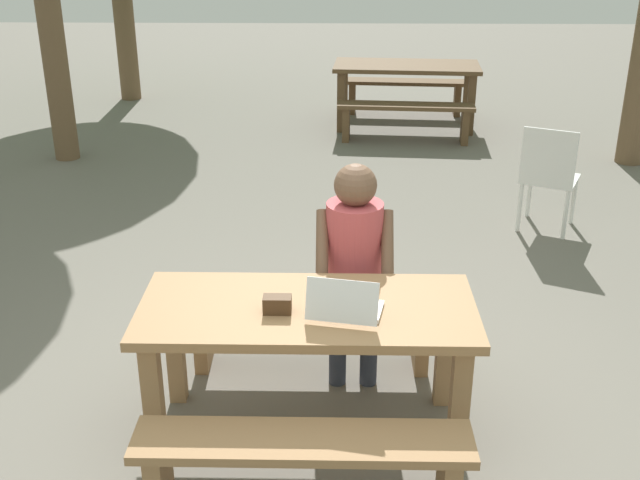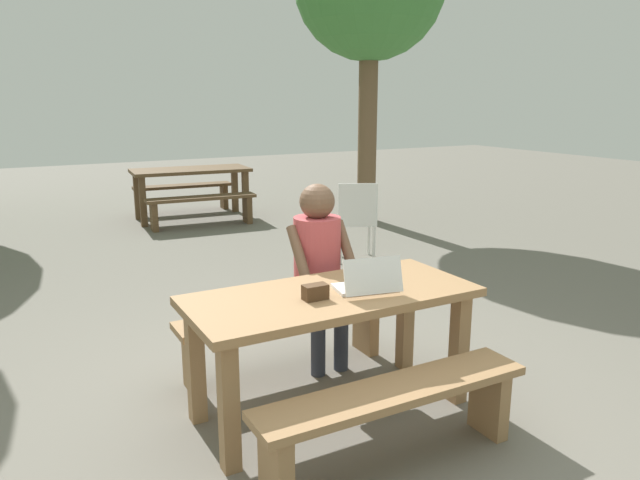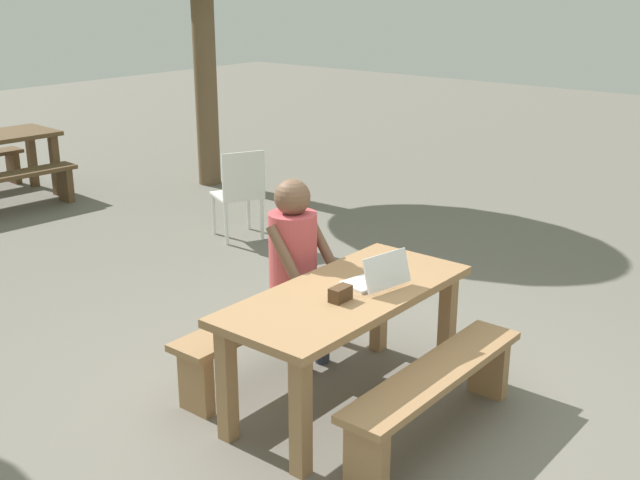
# 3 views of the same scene
# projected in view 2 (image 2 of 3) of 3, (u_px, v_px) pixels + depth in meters

# --- Properties ---
(ground_plane) EXTENTS (30.00, 30.00, 0.00)m
(ground_plane) POSITION_uv_depth(u_px,v_px,m) (331.00, 410.00, 3.63)
(ground_plane) COLOR slate
(picnic_table_front) EXTENTS (1.69, 0.75, 0.75)m
(picnic_table_front) POSITION_uv_depth(u_px,v_px,m) (332.00, 312.00, 3.48)
(picnic_table_front) COLOR #9E754C
(picnic_table_front) RESTS_ON ground
(bench_near) EXTENTS (1.51, 0.30, 0.44)m
(bench_near) POSITION_uv_depth(u_px,v_px,m) (394.00, 408.00, 3.01)
(bench_near) COLOR #9E754C
(bench_near) RESTS_ON ground
(bench_far) EXTENTS (1.51, 0.30, 0.44)m
(bench_far) POSITION_uv_depth(u_px,v_px,m) (286.00, 326.00, 4.10)
(bench_far) COLOR #9E754C
(bench_far) RESTS_ON ground
(laptop) EXTENTS (0.39, 0.33, 0.22)m
(laptop) POSITION_uv_depth(u_px,v_px,m) (368.00, 283.00, 3.45)
(laptop) COLOR white
(laptop) RESTS_ON picnic_table_front
(small_pouch) EXTENTS (0.14, 0.08, 0.09)m
(small_pouch) POSITION_uv_depth(u_px,v_px,m) (315.00, 292.00, 3.32)
(small_pouch) COLOR #4C331E
(small_pouch) RESTS_ON picnic_table_front
(person_seated) EXTENTS (0.43, 0.42, 1.29)m
(person_seated) POSITION_uv_depth(u_px,v_px,m) (319.00, 261.00, 4.08)
(person_seated) COLOR #333847
(person_seated) RESTS_ON ground
(plastic_chair) EXTENTS (0.58, 0.58, 0.92)m
(plastic_chair) POSITION_uv_depth(u_px,v_px,m) (356.00, 219.00, 6.80)
(plastic_chair) COLOR white
(plastic_chair) RESTS_ON ground
(picnic_table_mid) EXTENTS (1.80, 0.91, 0.78)m
(picnic_table_mid) POSITION_uv_depth(u_px,v_px,m) (191.00, 177.00, 9.16)
(picnic_table_mid) COLOR brown
(picnic_table_mid) RESTS_ON ground
(bench_mid_south) EXTENTS (1.59, 0.41, 0.45)m
(bench_mid_south) POSITION_uv_depth(u_px,v_px,m) (202.00, 204.00, 8.66)
(bench_mid_south) COLOR brown
(bench_mid_south) RESTS_ON ground
(bench_mid_north) EXTENTS (1.59, 0.41, 0.45)m
(bench_mid_north) POSITION_uv_depth(u_px,v_px,m) (183.00, 192.00, 9.81)
(bench_mid_north) COLOR brown
(bench_mid_north) RESTS_ON ground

